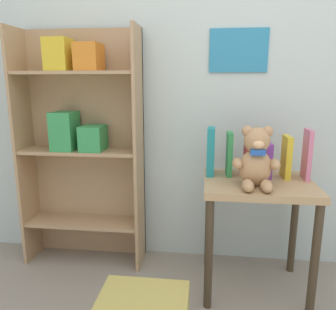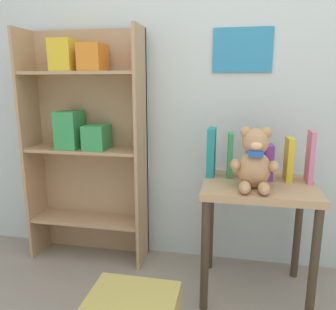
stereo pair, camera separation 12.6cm
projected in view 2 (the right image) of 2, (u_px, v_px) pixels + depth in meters
name	position (u px, v px, depth m)	size (l,w,h in m)	color
wall_back	(242.00, 53.00, 1.83)	(4.80, 0.07, 2.50)	silver
bookshelf_side	(86.00, 135.00, 1.97)	(0.71, 0.23, 1.39)	tan
display_table	(257.00, 203.00, 1.64)	(0.55, 0.44, 0.60)	tan
teddy_bear	(255.00, 161.00, 1.51)	(0.22, 0.20, 0.29)	tan
book_standing_teal	(211.00, 152.00, 1.73)	(0.04, 0.12, 0.26)	teal
book_standing_green	(230.00, 155.00, 1.71)	(0.03, 0.10, 0.23)	#33934C
book_standing_red	(249.00, 158.00, 1.70)	(0.03, 0.14, 0.21)	red
book_standing_purple	(268.00, 162.00, 1.67)	(0.04, 0.10, 0.18)	purple
book_standing_yellow	(289.00, 159.00, 1.65)	(0.03, 0.12, 0.22)	gold
book_standing_pink	(310.00, 157.00, 1.62)	(0.02, 0.12, 0.26)	#D17093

